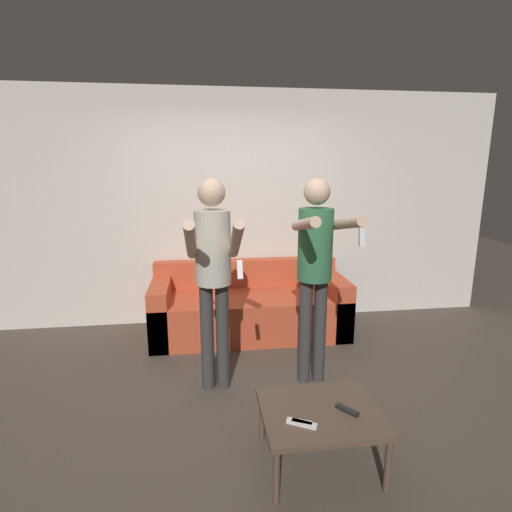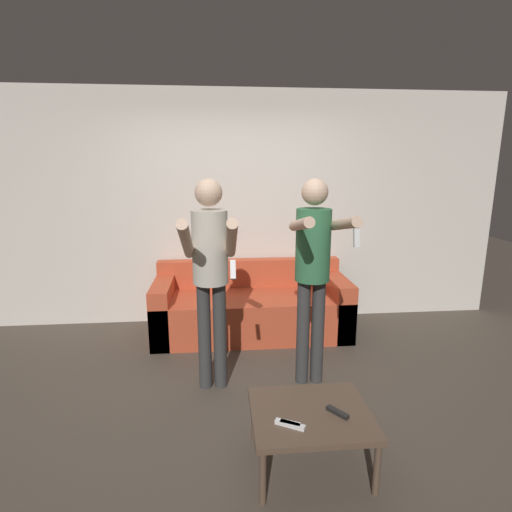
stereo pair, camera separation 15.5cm
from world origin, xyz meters
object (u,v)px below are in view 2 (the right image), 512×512
object	(u,v)px
coffee_table	(311,417)
remote_near	(292,425)
couch	(251,309)
remote_mid	(288,423)
person_standing_right	(313,261)
person_standing_left	(210,264)
remote_far	(337,412)

from	to	relation	value
coffee_table	remote_near	xyz separation A→B (m)	(-0.14, -0.14, 0.05)
couch	remote_mid	bearing A→B (deg)	-89.13
coffee_table	person_standing_right	bearing A→B (deg)	77.19
remote_mid	couch	bearing A→B (deg)	90.87
person_standing_left	remote_mid	xyz separation A→B (m)	(0.45, -1.09, -0.70)
couch	remote_near	bearing A→B (deg)	-88.51
person_standing_left	person_standing_right	xyz separation A→B (m)	(0.84, 0.00, 0.01)
person_standing_left	remote_mid	distance (m)	1.37
coffee_table	remote_near	size ratio (longest dim) A/B	4.95
person_standing_right	remote_mid	size ratio (longest dim) A/B	11.64
remote_mid	person_standing_right	bearing A→B (deg)	70.52
couch	coffee_table	size ratio (longest dim) A/B	2.90
person_standing_left	remote_near	bearing A→B (deg)	-66.69
couch	person_standing_right	bearing A→B (deg)	-69.64
coffee_table	remote_near	world-z (taller)	remote_near
coffee_table	person_standing_left	bearing A→B (deg)	122.51
remote_near	remote_mid	size ratio (longest dim) A/B	0.98
person_standing_left	remote_far	distance (m)	1.45
person_standing_left	person_standing_right	bearing A→B (deg)	0.13
person_standing_right	remote_near	world-z (taller)	person_standing_right
remote_mid	remote_far	size ratio (longest dim) A/B	1.07
person_standing_right	remote_far	xyz separation A→B (m)	(-0.07, -1.01, -0.70)
coffee_table	remote_far	world-z (taller)	remote_far
person_standing_right	remote_far	size ratio (longest dim) A/B	12.48
coffee_table	remote_far	size ratio (longest dim) A/B	5.21
person_standing_right	remote_far	bearing A→B (deg)	-93.70
person_standing_left	remote_near	size ratio (longest dim) A/B	11.85
couch	remote_far	bearing A→B (deg)	-80.61
person_standing_left	remote_mid	world-z (taller)	person_standing_left
couch	person_standing_right	size ratio (longest dim) A/B	1.21
remote_near	remote_mid	distance (m)	0.03
person_standing_left	remote_far	world-z (taller)	person_standing_left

